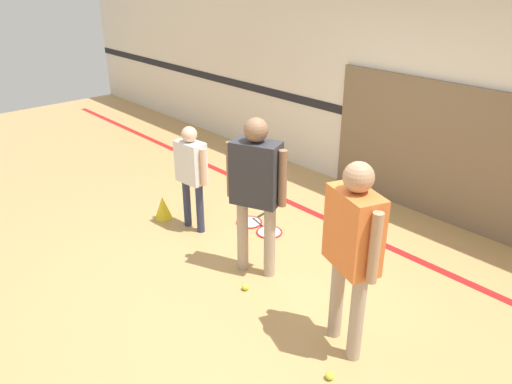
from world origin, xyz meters
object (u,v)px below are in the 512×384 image
Objects in this scene: person_student_right at (353,240)px; tennis_ball_by_spare_racket at (269,216)px; person_student_left at (191,168)px; racket_spare_on_floor at (268,231)px; person_instructor at (256,181)px; tennis_ball_near_instructor at (245,287)px; racket_second_spare at (250,222)px; training_cone at (163,207)px; tennis_ball_stray_left at (330,376)px.

person_student_right is 2.50m from tennis_ball_by_spare_racket.
racket_spare_on_floor is (0.66, 0.58, -0.76)m from person_student_left.
tennis_ball_by_spare_racket is (-0.75, 0.90, -0.96)m from person_instructor.
person_student_right is 1.47m from tennis_ball_near_instructor.
tennis_ball_by_spare_racket is (-0.25, 0.25, 0.02)m from racket_spare_on_floor.
racket_second_spare is at bearing 54.48° from person_student_left.
person_student_right reaches higher than racket_spare_on_floor.
tennis_ball_near_instructor reaches higher than racket_second_spare.
training_cone is at bearing -170.30° from person_student_left.
tennis_ball_stray_left is at bearing 160.54° from racket_spare_on_floor.
racket_spare_on_floor is 8.54× the size of tennis_ball_by_spare_racket.
person_instructor is 1.83m from tennis_ball_stray_left.
person_student_left reaches higher than racket_second_spare.
training_cone is (-2.90, 0.14, -0.86)m from person_student_right.
tennis_ball_near_instructor is (1.33, -0.36, -0.74)m from person_student_left.
person_student_right is (1.28, -0.20, 0.00)m from person_instructor.
person_instructor is at bearing -137.88° from racket_second_spare.
person_student_left is 18.92× the size of tennis_ball_stray_left.
person_student_right is 24.45× the size of tennis_ball_by_spare_racket.
racket_spare_on_floor is 2.29m from tennis_ball_stray_left.
tennis_ball_by_spare_racket is at bearing -8.47° from person_student_right.
training_cone is at bearing 172.59° from tennis_ball_near_instructor.
tennis_ball_by_spare_racket is 1.30m from training_cone.
racket_spare_on_floor is at bearing 32.14° from training_cone.
person_student_right reaches higher than tennis_ball_by_spare_racket.
tennis_ball_stray_left is at bearing -44.42° from person_instructor.
tennis_ball_stray_left reaches higher than racket_second_spare.
tennis_ball_by_spare_racket is at bearing 58.29° from person_student_left.
tennis_ball_stray_left reaches higher than racket_spare_on_floor.
tennis_ball_by_spare_racket is at bearing 106.69° from person_instructor.
racket_spare_on_floor is at bearing -44.79° from tennis_ball_by_spare_racket.
person_instructor is 1.83m from training_cone.
tennis_ball_near_instructor and tennis_ball_by_spare_racket have the same top height.
person_instructor reaches higher than tennis_ball_near_instructor.
racket_spare_on_floor is 0.32m from racket_second_spare.
racket_second_spare is 1.37m from tennis_ball_near_instructor.
racket_spare_on_floor is 8.54× the size of tennis_ball_stray_left.
person_student_left is (-1.15, 0.07, -0.22)m from person_instructor.
training_cone is (-0.80, -0.71, 0.13)m from racket_second_spare.
training_cone is (-1.80, 0.23, 0.11)m from tennis_ball_near_instructor.
racket_spare_on_floor is 1.16m from tennis_ball_near_instructor.
person_instructor is 24.42× the size of tennis_ball_stray_left.
tennis_ball_stray_left is (2.60, -0.63, -0.74)m from person_student_left.
person_student_right is at bearing -2.67° from training_cone.
racket_spare_on_floor is (-0.50, 0.65, -0.99)m from person_instructor.
tennis_ball_by_spare_racket is 1.00× the size of tennis_ball_stray_left.
training_cone reaches higher than tennis_ball_stray_left.
tennis_ball_near_instructor is (0.99, -0.94, 0.02)m from racket_second_spare.
training_cone is (-0.47, -0.13, -0.63)m from person_student_left.
person_student_left is 2.46m from person_student_right.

